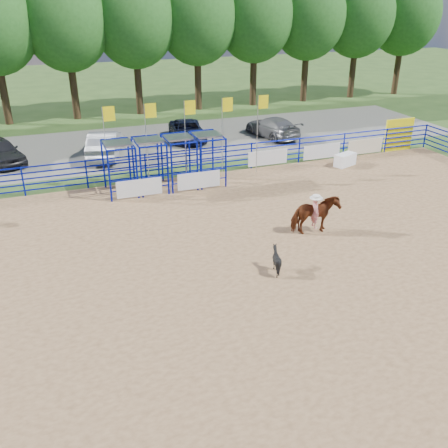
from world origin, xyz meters
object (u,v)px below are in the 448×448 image
(car_a, at_px, (0,151))
(car_b, at_px, (105,144))
(car_d, at_px, (272,127))
(horse_and_rider, at_px, (315,214))
(car_c, at_px, (187,131))
(announcer_table, at_px, (345,160))
(calf, at_px, (276,260))

(car_a, relative_size, car_b, 0.91)
(car_b, height_order, car_d, car_b)
(horse_and_rider, bearing_deg, car_a, 130.61)
(car_c, bearing_deg, car_b, -154.08)
(announcer_table, bearing_deg, car_c, 129.27)
(car_a, height_order, car_b, car_b)
(announcer_table, bearing_deg, car_d, 99.64)
(car_b, distance_m, car_d, 11.41)
(car_c, bearing_deg, announcer_table, -43.00)
(calf, distance_m, car_b, 16.34)
(horse_and_rider, height_order, car_d, horse_and_rider)
(car_d, bearing_deg, car_b, -7.49)
(car_a, relative_size, car_c, 0.95)
(announcer_table, height_order, car_b, car_b)
(car_c, distance_m, car_d, 5.80)
(horse_and_rider, relative_size, car_d, 0.50)
(horse_and_rider, distance_m, car_a, 19.03)
(calf, relative_size, car_b, 0.19)
(announcer_table, height_order, horse_and_rider, horse_and_rider)
(calf, xyz_separation_m, car_a, (-9.56, 16.71, 0.27))
(calf, bearing_deg, horse_and_rider, -84.03)
(car_c, bearing_deg, calf, -88.75)
(announcer_table, relative_size, horse_and_rider, 0.57)
(calf, bearing_deg, car_a, -3.02)
(calf, bearing_deg, announcer_table, -76.25)
(calf, height_order, car_d, car_d)
(horse_and_rider, xyz_separation_m, car_a, (-12.38, 14.44, -0.15))
(horse_and_rider, relative_size, calf, 2.56)
(horse_and_rider, height_order, calf, horse_and_rider)
(horse_and_rider, relative_size, car_c, 0.51)
(car_a, bearing_deg, announcer_table, -44.22)
(announcer_table, xyz_separation_m, car_a, (-18.45, 7.32, 0.37))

